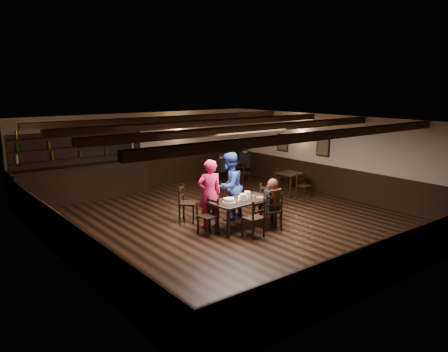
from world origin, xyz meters
TOP-DOWN VIEW (x-y plane):
  - ground at (0.00, 0.00)m, footprint 10.00×10.00m
  - room_shell at (0.01, 0.04)m, footprint 9.02×10.02m
  - dining_table at (-0.10, -0.68)m, footprint 1.77×0.96m
  - chair_near_left at (-0.35, -1.48)m, footprint 0.47×0.45m
  - chair_near_right at (0.36, -1.33)m, footprint 0.60×0.59m
  - chair_end_left at (-1.01, -0.54)m, footprint 0.44×0.46m
  - chair_end_right at (0.88, -0.65)m, footprint 0.49×0.51m
  - chair_far_pushed at (-0.96, 0.69)m, footprint 0.65×0.65m
  - woman_pink at (-0.74, -0.13)m, footprint 0.74×0.59m
  - man_blue at (0.10, 0.10)m, footprint 1.09×0.97m
  - seated_person at (0.40, -1.28)m, footprint 0.37×0.56m
  - cake at (-0.53, -0.67)m, footprint 0.33×0.33m
  - plate_stack_a at (-0.14, -0.76)m, footprint 0.18×0.18m
  - plate_stack_b at (0.09, -0.66)m, footprint 0.15×0.15m
  - tea_light at (-0.09, -0.55)m, footprint 0.05×0.05m
  - salt_shaker at (0.21, -0.77)m, footprint 0.03×0.03m
  - pepper_shaker at (0.27, -0.77)m, footprint 0.04×0.04m
  - drink_glass at (0.23, -0.56)m, footprint 0.06×0.06m
  - menu_red at (0.43, -0.77)m, footprint 0.33×0.31m
  - menu_blue at (0.38, -0.51)m, footprint 0.39×0.35m
  - bar_counter at (-2.27, 4.72)m, footprint 4.50×0.70m
  - back_table_a at (3.44, 1.01)m, footprint 0.83×0.83m
  - back_table_b at (3.16, 3.82)m, footprint 0.92×0.92m
  - bg_patron_left at (2.63, 3.75)m, footprint 0.24×0.36m
  - bg_patron_right at (3.89, 3.87)m, footprint 0.28×0.41m

SIDE VIEW (x-z plane):
  - ground at x=0.00m, z-range 0.00..0.00m
  - chair_end_left at x=-1.01m, z-range 0.08..0.99m
  - chair_near_left at x=-0.35m, z-range 0.08..1.05m
  - chair_near_right at x=0.36m, z-range 0.08..1.08m
  - chair_end_right at x=0.88m, z-range 0.08..1.10m
  - chair_far_pushed at x=-0.96m, z-range 0.09..1.10m
  - back_table_a at x=3.44m, z-range 0.27..1.02m
  - back_table_b at x=3.16m, z-range 0.28..1.03m
  - dining_table at x=-0.10m, z-range 0.31..1.06m
  - bar_counter at x=-2.27m, z-range -0.37..1.83m
  - menu_red at x=0.43m, z-range 0.75..0.76m
  - menu_blue at x=0.38m, z-range 0.75..0.76m
  - tea_light at x=-0.09m, z-range 0.75..0.80m
  - salt_shaker at x=0.21m, z-range 0.75..0.83m
  - cake at x=-0.53m, z-range 0.75..0.85m
  - drink_glass at x=0.23m, z-range 0.75..0.85m
  - pepper_shaker at x=0.27m, z-range 0.75..0.86m
  - bg_patron_left at x=2.63m, z-range 0.46..1.16m
  - plate_stack_a at x=-0.14m, z-range 0.75..0.93m
  - plate_stack_b at x=0.09m, z-range 0.75..0.93m
  - bg_patron_right at x=3.89m, z-range 0.47..1.27m
  - seated_person at x=0.40m, z-range 0.42..1.32m
  - woman_pink at x=-0.74m, z-range 0.00..1.79m
  - man_blue at x=0.10m, z-range 0.00..1.87m
  - room_shell at x=0.01m, z-range 0.39..3.10m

